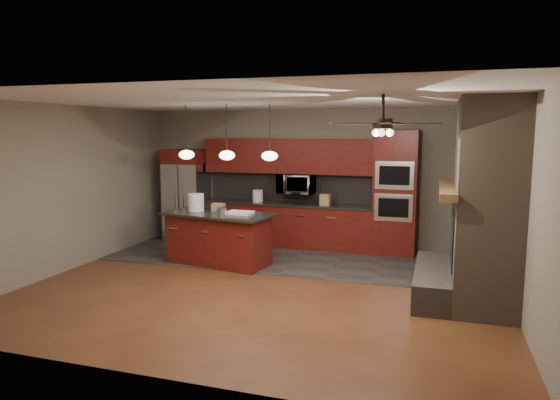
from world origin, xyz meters
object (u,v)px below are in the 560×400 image
at_px(kitchen_island, 218,238).
at_px(paint_tray, 240,213).
at_px(counter_box, 325,200).
at_px(cardboard_box, 218,207).
at_px(paint_can, 222,211).
at_px(white_bucket, 196,202).
at_px(oven_tower, 395,193).
at_px(refrigerator, 187,195).
at_px(microwave, 296,184).
at_px(counter_bucket, 258,196).

height_order(kitchen_island, paint_tray, paint_tray).
bearing_deg(counter_box, cardboard_box, -133.44).
height_order(kitchen_island, paint_can, paint_can).
xyz_separation_m(white_bucket, counter_box, (2.06, 1.54, -0.07)).
height_order(white_bucket, cardboard_box, white_bucket).
height_order(cardboard_box, counter_box, counter_box).
relative_size(oven_tower, white_bucket, 7.67).
relative_size(oven_tower, kitchen_island, 1.15).
height_order(oven_tower, white_bucket, oven_tower).
height_order(refrigerator, counter_box, refrigerator).
distance_m(oven_tower, paint_tray, 3.02).
xyz_separation_m(microwave, white_bucket, (-1.43, -1.64, -0.22)).
relative_size(microwave, kitchen_island, 0.35).
xyz_separation_m(kitchen_island, cardboard_box, (-0.10, 0.23, 0.52)).
relative_size(white_bucket, counter_box, 1.42).
bearing_deg(refrigerator, cardboard_box, -45.03).
bearing_deg(cardboard_box, refrigerator, 132.80).
xyz_separation_m(refrigerator, paint_can, (1.60, -1.72, -0.01)).
xyz_separation_m(paint_can, cardboard_box, (-0.21, 0.33, 0.01)).
bearing_deg(oven_tower, paint_can, -147.44).
height_order(oven_tower, counter_box, oven_tower).
bearing_deg(kitchen_island, counter_bucket, 95.50).
bearing_deg(paint_tray, counter_box, 55.79).
relative_size(kitchen_island, paint_can, 12.19).
xyz_separation_m(paint_can, counter_bucket, (0.01, 1.80, 0.05)).
bearing_deg(oven_tower, counter_box, -178.19).
relative_size(kitchen_island, paint_tray, 4.62).
bearing_deg(refrigerator, paint_can, -47.08).
bearing_deg(white_bucket, oven_tower, 24.89).
relative_size(microwave, paint_tray, 1.63).
height_order(refrigerator, white_bucket, refrigerator).
height_order(microwave, counter_box, microwave).
xyz_separation_m(cardboard_box, counter_bucket, (0.23, 1.47, 0.03)).
relative_size(cardboard_box, counter_box, 1.00).
bearing_deg(oven_tower, paint_tray, -146.72).
distance_m(cardboard_box, counter_box, 2.19).
bearing_deg(refrigerator, white_bucket, -56.50).
relative_size(refrigerator, white_bucket, 6.35).
distance_m(white_bucket, counter_bucket, 1.70).
bearing_deg(counter_bucket, counter_box, -1.98).
relative_size(oven_tower, counter_box, 10.91).
height_order(refrigerator, paint_can, refrigerator).
height_order(oven_tower, paint_tray, oven_tower).
height_order(microwave, paint_can, microwave).
relative_size(kitchen_island, cardboard_box, 9.49).
bearing_deg(kitchen_island, cardboard_box, 122.66).
xyz_separation_m(microwave, kitchen_island, (-0.95, -1.75, -0.83)).
bearing_deg(paint_tray, microwave, 74.19).
distance_m(microwave, counter_box, 0.70).
xyz_separation_m(oven_tower, white_bucket, (-3.41, -1.58, -0.12)).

